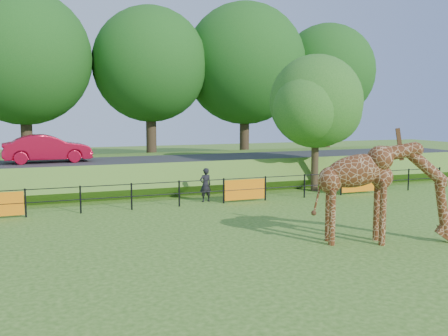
{
  "coord_description": "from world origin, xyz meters",
  "views": [
    {
      "loc": [
        -5.63,
        -11.95,
        3.99
      ],
      "look_at": [
        0.59,
        4.29,
        2.0
      ],
      "focal_mm": 40.0,
      "sensor_mm": 36.0,
      "label": 1
    }
  ],
  "objects_px": {
    "car_red": "(47,149)",
    "giraffe": "(385,193)",
    "visitor": "(205,185)",
    "tree_east": "(317,105)"
  },
  "relations": [
    {
      "from": "car_red",
      "to": "giraffe",
      "type": "bearing_deg",
      "value": -150.49
    },
    {
      "from": "giraffe",
      "to": "car_red",
      "type": "relative_size",
      "value": 1.02
    },
    {
      "from": "car_red",
      "to": "visitor",
      "type": "xyz_separation_m",
      "value": [
        6.37,
        -5.87,
        -1.37
      ]
    },
    {
      "from": "giraffe",
      "to": "tree_east",
      "type": "distance_m",
      "value": 10.41
    },
    {
      "from": "car_red",
      "to": "visitor",
      "type": "relative_size",
      "value": 2.83
    },
    {
      "from": "visitor",
      "to": "tree_east",
      "type": "height_order",
      "value": "tree_east"
    },
    {
      "from": "visitor",
      "to": "giraffe",
      "type": "bearing_deg",
      "value": 99.98
    },
    {
      "from": "tree_east",
      "to": "car_red",
      "type": "bearing_deg",
      "value": 158.74
    },
    {
      "from": "tree_east",
      "to": "visitor",
      "type": "bearing_deg",
      "value": -171.06
    },
    {
      "from": "giraffe",
      "to": "visitor",
      "type": "distance_m",
      "value": 8.97
    }
  ]
}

